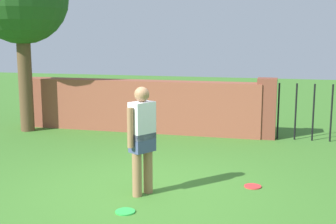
% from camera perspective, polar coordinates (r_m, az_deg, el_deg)
% --- Properties ---
extents(ground_plane, '(40.00, 40.00, 0.00)m').
position_cam_1_polar(ground_plane, '(6.86, -3.28, -10.24)').
color(ground_plane, '#3D7528').
extents(brick_wall, '(6.08, 0.50, 1.28)m').
position_cam_1_polar(brick_wall, '(11.10, -3.89, 0.80)').
color(brick_wall, brown).
rests_on(brick_wall, ground).
extents(person, '(0.37, 0.48, 1.62)m').
position_cam_1_polar(person, '(6.53, -3.33, -3.07)').
color(person, '#9E704C').
rests_on(person, ground).
extents(fence_gate, '(2.90, 0.44, 1.40)m').
position_cam_1_polar(fence_gate, '(10.56, 19.21, 0.17)').
color(fence_gate, brown).
rests_on(fence_gate, ground).
extents(frisbee_red, '(0.27, 0.27, 0.02)m').
position_cam_1_polar(frisbee_red, '(7.20, 10.82, -9.35)').
color(frisbee_red, red).
rests_on(frisbee_red, ground).
extents(frisbee_green, '(0.27, 0.27, 0.02)m').
position_cam_1_polar(frisbee_green, '(6.15, -5.52, -12.60)').
color(frisbee_green, green).
rests_on(frisbee_green, ground).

